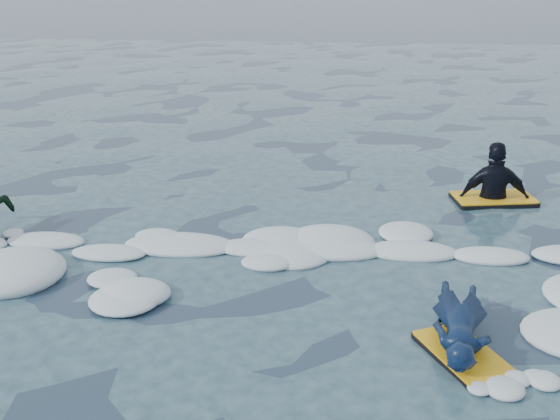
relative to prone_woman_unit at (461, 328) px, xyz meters
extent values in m
plane|color=#162237|center=(-2.54, 0.39, -0.19)|extent=(120.00, 120.00, 0.00)
cube|color=black|center=(0.00, -0.22, -0.16)|extent=(0.92, 1.12, 0.05)
cube|color=#F6AD14|center=(0.00, -0.22, -0.13)|extent=(0.89, 1.09, 0.02)
imported|color=#0B1F4E|center=(0.00, 0.03, 0.02)|extent=(0.73, 1.53, 0.35)
cube|color=black|center=(1.06, 4.03, -0.15)|extent=(1.26, 0.84, 0.06)
cube|color=#F6AD14|center=(1.06, 4.03, -0.12)|extent=(1.24, 0.81, 0.02)
imported|color=black|center=(1.06, 4.03, -0.17)|extent=(1.03, 0.43, 1.75)
camera|label=1|loc=(-1.14, -5.83, 3.34)|focal=45.00mm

